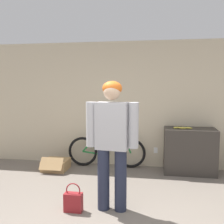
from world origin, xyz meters
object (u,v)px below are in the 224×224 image
person (112,137)px  banana (182,128)px  bicycle (106,151)px  handbag (73,201)px  cardboard_box (56,165)px

person → banana: person is taller
person → banana: bearing=65.0°
person → bicycle: size_ratio=1.08×
handbag → person: bearing=15.7°
handbag → cardboard_box: handbag is taller
bicycle → cardboard_box: (-0.97, -0.36, -0.23)m
bicycle → cardboard_box: bearing=-161.6°
handbag → bicycle: bearing=87.9°
bicycle → cardboard_box: 1.06m
banana → cardboard_box: 2.61m
person → handbag: person is taller
banana → handbag: bearing=-130.9°
bicycle → handbag: bicycle is taller
person → banana: size_ratio=4.80×
banana → cardboard_box: (-2.48, -0.20, -0.79)m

